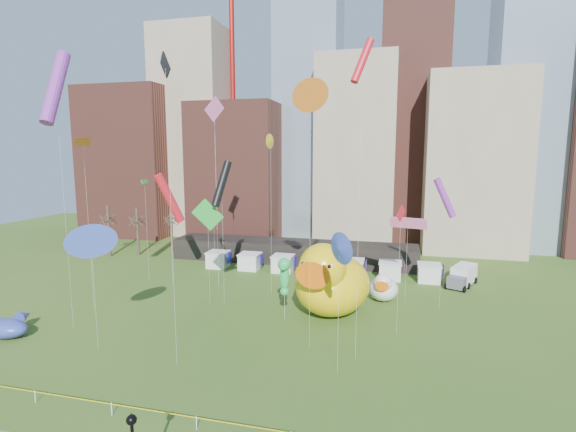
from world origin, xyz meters
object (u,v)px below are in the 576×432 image
(small_duck, at_px, (383,288))
(seahorse_purple, at_px, (335,277))
(seahorse_green, at_px, (284,274))
(big_duck, at_px, (330,281))
(whale_inflatable, at_px, (5,327))
(box_truck, at_px, (463,275))

(small_duck, height_order, seahorse_purple, seahorse_purple)
(seahorse_green, bearing_deg, seahorse_purple, 39.21)
(big_duck, xyz_separation_m, seahorse_green, (-4.39, -2.16, 1.08))
(big_duck, bearing_deg, whale_inflatable, -143.65)
(big_duck, distance_m, box_truck, 21.02)
(whale_inflatable, relative_size, box_truck, 0.96)
(small_duck, distance_m, seahorse_green, 13.00)
(seahorse_purple, xyz_separation_m, box_truck, (14.88, 12.12, -2.16))
(seahorse_green, xyz_separation_m, seahorse_purple, (4.49, 4.59, -1.36))
(big_duck, relative_size, seahorse_purple, 2.29)
(seahorse_purple, distance_m, whale_inflatable, 32.32)
(seahorse_purple, xyz_separation_m, whale_inflatable, (-28.48, -15.08, -2.51))
(seahorse_green, xyz_separation_m, box_truck, (19.37, 16.71, -3.52))
(small_duck, height_order, seahorse_green, seahorse_green)
(small_duck, bearing_deg, seahorse_green, -137.16)
(seahorse_green, distance_m, seahorse_purple, 6.56)
(big_duck, height_order, whale_inflatable, big_duck)
(seahorse_green, height_order, box_truck, seahorse_green)
(seahorse_purple, relative_size, box_truck, 0.79)
(big_duck, distance_m, seahorse_green, 5.01)
(whale_inflatable, bearing_deg, small_duck, 25.93)
(big_duck, relative_size, seahorse_green, 1.75)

